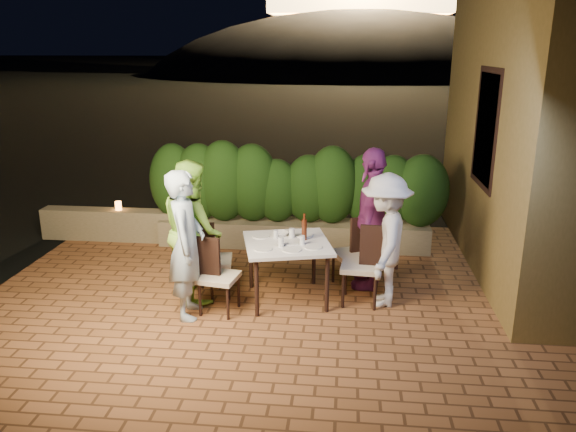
# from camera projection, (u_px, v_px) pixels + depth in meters

# --- Properties ---
(ground) EXTENTS (400.00, 400.00, 0.00)m
(ground) POSITION_uv_depth(u_px,v_px,m) (258.00, 311.00, 6.72)
(ground) COLOR black
(ground) RESTS_ON ground
(terrace_floor) EXTENTS (7.00, 6.00, 0.15)m
(terrace_floor) POSITION_uv_depth(u_px,v_px,m) (264.00, 298.00, 7.21)
(terrace_floor) COLOR brown
(terrace_floor) RESTS_ON ground
(building_wall) EXTENTS (1.60, 5.00, 5.00)m
(building_wall) POSITION_uv_depth(u_px,v_px,m) (543.00, 87.00, 7.53)
(building_wall) COLOR olive
(building_wall) RESTS_ON ground
(window_pane) EXTENTS (0.08, 1.00, 1.40)m
(window_pane) POSITION_uv_depth(u_px,v_px,m) (488.00, 128.00, 7.28)
(window_pane) COLOR black
(window_pane) RESTS_ON building_wall
(window_frame) EXTENTS (0.06, 1.15, 1.55)m
(window_frame) POSITION_uv_depth(u_px,v_px,m) (487.00, 128.00, 7.28)
(window_frame) COLOR black
(window_frame) RESTS_ON building_wall
(planter) EXTENTS (4.20, 0.55, 0.40)m
(planter) POSITION_uv_depth(u_px,v_px,m) (293.00, 233.00, 8.83)
(planter) COLOR #7C704F
(planter) RESTS_ON ground
(hedge) EXTENTS (4.00, 0.70, 1.10)m
(hedge) POSITION_uv_depth(u_px,v_px,m) (293.00, 187.00, 8.61)
(hedge) COLOR #18380F
(hedge) RESTS_ON planter
(parapet) EXTENTS (2.20, 0.30, 0.50)m
(parapet) POSITION_uv_depth(u_px,v_px,m) (110.00, 224.00, 9.11)
(parapet) COLOR #7C704F
(parapet) RESTS_ON ground
(hill) EXTENTS (52.00, 40.00, 22.00)m
(hill) POSITION_uv_depth(u_px,v_px,m) (357.00, 110.00, 64.79)
(hill) COLOR black
(hill) RESTS_ON ground
(dining_table) EXTENTS (1.22, 1.22, 0.75)m
(dining_table) POSITION_uv_depth(u_px,v_px,m) (287.00, 271.00, 6.90)
(dining_table) COLOR white
(dining_table) RESTS_ON ground
(plate_nw) EXTENTS (0.21, 0.21, 0.01)m
(plate_nw) POSITION_uv_depth(u_px,v_px,m) (263.00, 249.00, 6.54)
(plate_nw) COLOR white
(plate_nw) RESTS_ON dining_table
(plate_sw) EXTENTS (0.22, 0.22, 0.01)m
(plate_sw) POSITION_uv_depth(u_px,v_px,m) (261.00, 236.00, 6.98)
(plate_sw) COLOR white
(plate_sw) RESTS_ON dining_table
(plate_ne) EXTENTS (0.21, 0.21, 0.01)m
(plate_ne) POSITION_uv_depth(u_px,v_px,m) (313.00, 247.00, 6.60)
(plate_ne) COLOR white
(plate_ne) RESTS_ON dining_table
(plate_se) EXTENTS (0.23, 0.23, 0.01)m
(plate_se) POSITION_uv_depth(u_px,v_px,m) (304.00, 235.00, 7.03)
(plate_se) COLOR white
(plate_se) RESTS_ON dining_table
(plate_centre) EXTENTS (0.24, 0.24, 0.01)m
(plate_centre) POSITION_uv_depth(u_px,v_px,m) (290.00, 242.00, 6.77)
(plate_centre) COLOR white
(plate_centre) RESTS_ON dining_table
(plate_front) EXTENTS (0.23, 0.23, 0.01)m
(plate_front) POSITION_uv_depth(u_px,v_px,m) (292.00, 250.00, 6.51)
(plate_front) COLOR white
(plate_front) RESTS_ON dining_table
(glass_nw) EXTENTS (0.07, 0.07, 0.12)m
(glass_nw) POSITION_uv_depth(u_px,v_px,m) (281.00, 242.00, 6.61)
(glass_nw) COLOR silver
(glass_nw) RESTS_ON dining_table
(glass_sw) EXTENTS (0.06, 0.06, 0.10)m
(glass_sw) POSITION_uv_depth(u_px,v_px,m) (276.00, 234.00, 6.92)
(glass_sw) COLOR silver
(glass_sw) RESTS_ON dining_table
(glass_ne) EXTENTS (0.06, 0.06, 0.11)m
(glass_ne) POSITION_uv_depth(u_px,v_px,m) (302.00, 240.00, 6.69)
(glass_ne) COLOR silver
(glass_ne) RESTS_ON dining_table
(glass_se) EXTENTS (0.07, 0.07, 0.12)m
(glass_se) POSITION_uv_depth(u_px,v_px,m) (292.00, 233.00, 6.92)
(glass_se) COLOR silver
(glass_se) RESTS_ON dining_table
(beer_bottle) EXTENTS (0.06, 0.06, 0.33)m
(beer_bottle) POSITION_uv_depth(u_px,v_px,m) (304.00, 227.00, 6.82)
(beer_bottle) COLOR #431A0B
(beer_bottle) RESTS_ON dining_table
(bowl) EXTENTS (0.26, 0.26, 0.05)m
(bowl) POSITION_uv_depth(u_px,v_px,m) (281.00, 234.00, 7.02)
(bowl) COLOR white
(bowl) RESTS_ON dining_table
(chair_left_front) EXTENTS (0.49, 0.49, 0.91)m
(chair_left_front) POSITION_uv_depth(u_px,v_px,m) (219.00, 276.00, 6.54)
(chair_left_front) COLOR black
(chair_left_front) RESTS_ON ground
(chair_left_back) EXTENTS (0.50, 0.50, 0.95)m
(chair_left_back) POSITION_uv_depth(u_px,v_px,m) (214.00, 259.00, 7.01)
(chair_left_back) COLOR black
(chair_left_back) RESTS_ON ground
(chair_right_front) EXTENTS (0.50, 0.50, 1.00)m
(chair_right_front) POSITION_uv_depth(u_px,v_px,m) (361.00, 264.00, 6.77)
(chair_right_front) COLOR black
(chair_right_front) RESTS_ON ground
(chair_right_back) EXTENTS (0.57, 0.57, 0.93)m
(chair_right_back) POSITION_uv_depth(u_px,v_px,m) (352.00, 252.00, 7.26)
(chair_right_back) COLOR black
(chair_right_back) RESTS_ON ground
(diner_blue) EXTENTS (0.48, 0.68, 1.73)m
(diner_blue) POSITION_uv_depth(u_px,v_px,m) (187.00, 245.00, 6.35)
(diner_blue) COLOR #A2BED0
(diner_blue) RESTS_ON ground
(diner_green) EXTENTS (1.01, 1.07, 1.74)m
(diner_green) POSITION_uv_depth(u_px,v_px,m) (192.00, 230.00, 6.85)
(diner_green) COLOR #93DA44
(diner_green) RESTS_ON ground
(diner_white) EXTENTS (0.73, 1.11, 1.62)m
(diner_white) POSITION_uv_depth(u_px,v_px,m) (385.00, 240.00, 6.66)
(diner_white) COLOR silver
(diner_white) RESTS_ON ground
(diner_purple) EXTENTS (0.63, 1.14, 1.84)m
(diner_purple) POSITION_uv_depth(u_px,v_px,m) (372.00, 219.00, 7.14)
(diner_purple) COLOR #79286B
(diner_purple) RESTS_ON ground
(parapet_lamp) EXTENTS (0.10, 0.10, 0.14)m
(parapet_lamp) POSITION_uv_depth(u_px,v_px,m) (118.00, 206.00, 9.00)
(parapet_lamp) COLOR orange
(parapet_lamp) RESTS_ON parapet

